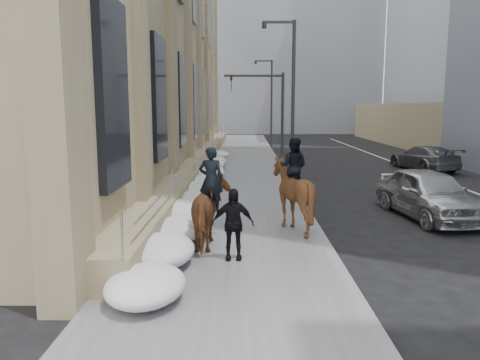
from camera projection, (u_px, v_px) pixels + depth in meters
name	position (u px, v px, depth m)	size (l,w,h in m)	color
ground	(225.00, 270.00, 10.76)	(140.00, 140.00, 0.00)	black
sidewalk	(235.00, 190.00, 20.63)	(5.00, 80.00, 0.12)	#57575A
curb	(294.00, 191.00, 20.60)	(0.24, 80.00, 0.12)	slate
lane_line	(474.00, 192.00, 20.52)	(0.15, 70.00, 0.01)	#BFB78C
limestone_building	(154.00, 23.00, 29.16)	(6.10, 44.00, 18.00)	#978063
bg_building_mid	(270.00, 35.00, 67.81)	(30.00, 12.00, 28.00)	slate
bg_building_far	(208.00, 70.00, 80.40)	(24.00, 12.00, 20.00)	gray
streetlight_mid	(290.00, 90.00, 23.85)	(1.71, 0.24, 8.00)	#2D2D30
streetlight_far	(270.00, 97.00, 43.60)	(1.71, 0.24, 8.00)	#2D2D30
traffic_signal	(269.00, 103.00, 31.85)	(4.10, 0.22, 6.00)	#2D2D30
snow_bank	(198.00, 189.00, 18.71)	(1.70, 18.10, 0.76)	white
mounted_horse_left	(212.00, 208.00, 12.09)	(1.07, 2.21, 2.59)	#522E18
mounted_horse_right	(292.00, 191.00, 13.77)	(2.24, 2.36, 2.71)	#422512
pedestrian	(233.00, 224.00, 11.04)	(1.00, 0.42, 1.71)	black
car_silver	(429.00, 193.00, 15.68)	(1.98, 4.91, 1.67)	#A2A5A9
car_grey	(424.00, 158.00, 27.63)	(2.04, 5.02, 1.46)	#4E5155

